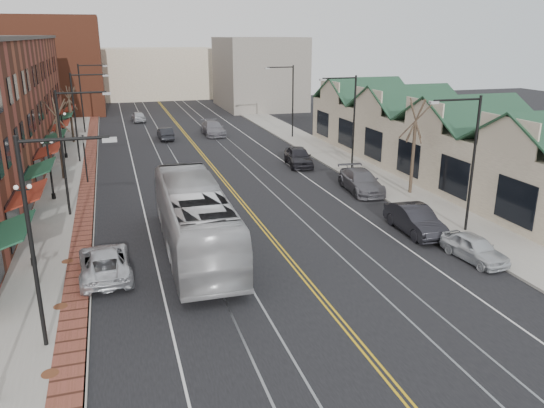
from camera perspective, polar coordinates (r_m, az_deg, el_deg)
ground at (r=23.89m, az=5.92°, el=-10.76°), size 160.00×160.00×0.00m
sidewalk_left at (r=41.02m, az=-21.28°, el=0.53°), size 4.00×120.00×0.15m
sidewalk_right at (r=45.67m, az=10.20°, el=3.15°), size 4.00×120.00×0.15m
building_right at (r=48.17m, az=16.77°, el=6.15°), size 8.00×36.00×4.60m
backdrop_left at (r=89.70m, az=-22.44°, el=13.68°), size 14.00×18.00×14.00m
backdrop_mid at (r=104.83m, az=-12.66°, el=13.59°), size 22.00×14.00×9.00m
backdrop_right at (r=87.65m, az=-1.45°, el=13.91°), size 12.00×16.00×11.00m
streetlight_l_0 at (r=20.46m, az=-23.48°, el=-1.84°), size 3.33×0.25×8.00m
streetlight_l_1 at (r=35.93m, az=-21.02°, el=6.41°), size 3.33×0.25×8.00m
streetlight_l_2 at (r=51.72m, az=-20.03°, el=9.66°), size 3.33×0.25×8.00m
streetlight_l_3 at (r=67.62m, az=-19.50°, el=11.39°), size 3.33×0.25×8.00m
streetlight_r_0 at (r=32.51m, az=20.33°, el=5.39°), size 3.33×0.25×8.00m
streetlight_r_1 at (r=46.06m, az=8.33°, el=9.65°), size 3.33×0.25×8.00m
streetlight_r_2 at (r=60.81m, az=1.85°, el=11.76°), size 3.33×0.25×8.00m
lamppost_l_1 at (r=29.10m, az=-24.71°, el=-2.30°), size 0.84×0.28×4.27m
lamppost_l_2 at (r=40.56m, az=-22.73°, el=3.30°), size 0.84×0.28×4.27m
lamppost_l_3 at (r=54.23m, az=-21.49°, el=6.80°), size 0.84×0.28×4.27m
tree_left_near at (r=46.13m, az=-21.93°, el=6.67°), size 1.78×1.37×6.48m
tree_left_far at (r=61.93m, az=-20.85°, el=9.11°), size 1.66×1.28×6.02m
tree_right_mid at (r=40.02m, az=15.01°, el=6.18°), size 1.90×1.46×6.93m
manhole_near at (r=20.78m, az=-22.77°, el=-16.47°), size 0.60×0.60×0.02m
manhole_mid at (r=25.09m, az=-21.79°, el=-10.18°), size 0.60×0.60×0.02m
manhole_far at (r=29.61m, az=-21.13°, el=-5.76°), size 0.60×0.60×0.02m
traffic_signal at (r=44.25m, az=-19.49°, el=4.97°), size 0.18×0.15×3.80m
transit_bus at (r=28.90m, az=-8.32°, el=-1.59°), size 3.41×13.60×3.77m
parked_suv at (r=27.38m, az=-17.54°, el=-6.01°), size 2.60×5.29×1.45m
parked_car_a at (r=29.88m, az=20.94°, el=-4.43°), size 1.99×4.16×1.37m
parked_car_b at (r=32.79m, az=15.14°, el=-1.65°), size 1.91×5.05×1.64m
parked_car_c at (r=40.62m, az=9.55°, el=2.44°), size 2.79×5.78×1.62m
parked_car_d at (r=48.13m, az=2.86°, el=5.12°), size 2.67×5.26×1.72m
distant_car_left at (r=61.58m, az=-11.40°, el=7.42°), size 1.59×4.23×1.38m
distant_car_right at (r=63.58m, az=-6.37°, el=8.10°), size 2.36×5.66×1.63m
distant_car_far at (r=75.48m, az=-14.21°, el=9.11°), size 2.04×4.34×1.44m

